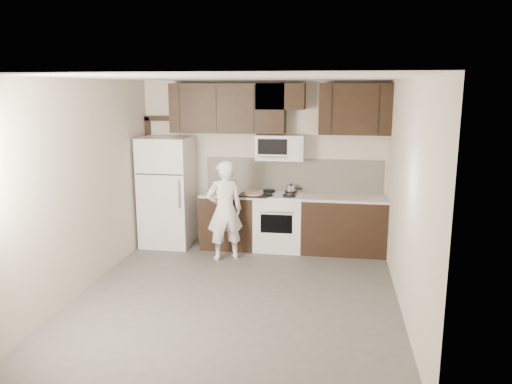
% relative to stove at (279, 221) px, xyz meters
% --- Properties ---
extents(floor, '(4.50, 4.50, 0.00)m').
position_rel_stove_xyz_m(floor, '(-0.30, -1.94, -0.46)').
color(floor, '#504E4B').
rests_on(floor, ground).
extents(back_wall, '(4.00, 0.00, 4.00)m').
position_rel_stove_xyz_m(back_wall, '(-0.30, 0.31, 0.89)').
color(back_wall, beige).
rests_on(back_wall, ground).
extents(ceiling, '(4.50, 4.50, 0.00)m').
position_rel_stove_xyz_m(ceiling, '(-0.30, -1.94, 2.24)').
color(ceiling, white).
rests_on(ceiling, back_wall).
extents(counter_run, '(2.95, 0.64, 0.91)m').
position_rel_stove_xyz_m(counter_run, '(0.30, 0.00, -0.00)').
color(counter_run, black).
rests_on(counter_run, floor).
extents(stove, '(0.76, 0.66, 0.94)m').
position_rel_stove_xyz_m(stove, '(0.00, 0.00, 0.00)').
color(stove, silver).
rests_on(stove, floor).
extents(backsplash, '(2.90, 0.02, 0.54)m').
position_rel_stove_xyz_m(backsplash, '(0.20, 0.30, 0.72)').
color(backsplash, beige).
rests_on(backsplash, counter_run).
extents(upper_cabinets, '(3.48, 0.35, 0.78)m').
position_rel_stove_xyz_m(upper_cabinets, '(-0.09, 0.14, 1.82)').
color(upper_cabinets, black).
rests_on(upper_cabinets, back_wall).
extents(microwave, '(0.76, 0.42, 0.40)m').
position_rel_stove_xyz_m(microwave, '(-0.00, 0.12, 1.19)').
color(microwave, silver).
rests_on(microwave, upper_cabinets).
extents(refrigerator, '(0.80, 0.76, 1.80)m').
position_rel_stove_xyz_m(refrigerator, '(-1.85, -0.05, 0.44)').
color(refrigerator, silver).
rests_on(refrigerator, floor).
extents(door_trim, '(0.50, 0.08, 2.12)m').
position_rel_stove_xyz_m(door_trim, '(-2.22, 0.27, 0.79)').
color(door_trim, black).
rests_on(door_trim, floor).
extents(saucepan, '(0.27, 0.16, 0.16)m').
position_rel_stove_xyz_m(saucepan, '(0.18, 0.15, 0.51)').
color(saucepan, silver).
rests_on(saucepan, stove).
extents(baking_tray, '(0.45, 0.34, 0.02)m').
position_rel_stove_xyz_m(baking_tray, '(-0.38, -0.17, 0.46)').
color(baking_tray, black).
rests_on(baking_tray, counter_run).
extents(pizza, '(0.31, 0.31, 0.02)m').
position_rel_stove_xyz_m(pizza, '(-0.38, -0.17, 0.48)').
color(pizza, tan).
rests_on(pizza, baking_tray).
extents(person, '(0.66, 0.58, 1.53)m').
position_rel_stove_xyz_m(person, '(-0.75, -0.62, 0.31)').
color(person, white).
rests_on(person, floor).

